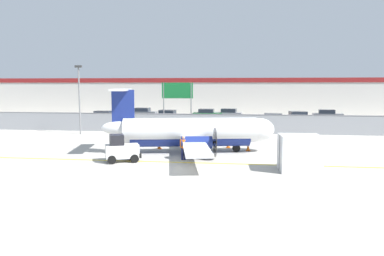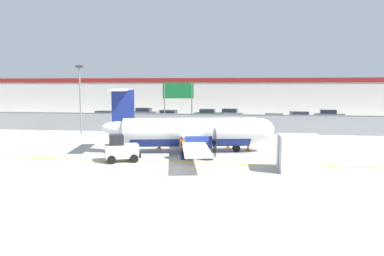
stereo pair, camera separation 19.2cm
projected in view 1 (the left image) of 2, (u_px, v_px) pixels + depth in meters
name	position (u px, v px, depth m)	size (l,w,h in m)	color
ground_plane	(189.00, 163.00, 25.19)	(140.00, 140.00, 0.01)	#ADA89E
perimeter_fence	(209.00, 123.00, 40.82)	(98.00, 0.10, 2.10)	gray
parking_lot_strip	(216.00, 122.00, 52.27)	(98.00, 17.00, 0.12)	#38383A
background_building	(223.00, 96.00, 70.12)	(91.00, 8.10, 6.50)	beige
commuter_airplane	(193.00, 132.00, 28.85)	(13.39, 16.02, 4.92)	white
baggage_tug	(121.00, 149.00, 25.40)	(2.58, 2.11, 1.88)	silver
ground_crew_worker	(184.00, 146.00, 26.03)	(0.51, 0.47, 1.70)	#191E4C
cargo_container	(300.00, 153.00, 22.67)	(2.51, 2.13, 2.20)	silver
traffic_cone_near_left	(132.00, 150.00, 28.36)	(0.36, 0.36, 0.64)	orange
traffic_cone_near_right	(159.00, 145.00, 30.68)	(0.36, 0.36, 0.64)	orange
traffic_cone_far_left	(248.00, 147.00, 29.71)	(0.36, 0.36, 0.64)	orange
traffic_cone_far_right	(228.00, 144.00, 31.20)	(0.36, 0.36, 0.64)	orange
parked_car_0	(103.00, 117.00, 51.61)	(4.29, 2.18, 1.58)	navy
parked_car_1	(143.00, 113.00, 58.45)	(4.30, 2.20, 1.58)	slate
parked_car_2	(168.00, 116.00, 53.35)	(4.37, 2.39, 1.58)	black
parked_car_3	(207.00, 114.00, 55.71)	(4.28, 2.17, 1.58)	#19662D
parked_car_4	(228.00, 114.00, 56.48)	(4.39, 2.43, 1.58)	gray
parked_car_5	(272.00, 120.00, 46.80)	(4.34, 2.30, 1.58)	black
parked_car_6	(297.00, 117.00, 50.53)	(4.39, 2.45, 1.58)	red
parked_car_7	(327.00, 115.00, 54.14)	(4.37, 2.38, 1.58)	slate
apron_light_pole	(79.00, 94.00, 39.44)	(0.70, 0.30, 7.27)	slate
highway_sign	(177.00, 95.00, 42.85)	(3.60, 0.14, 5.50)	slate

